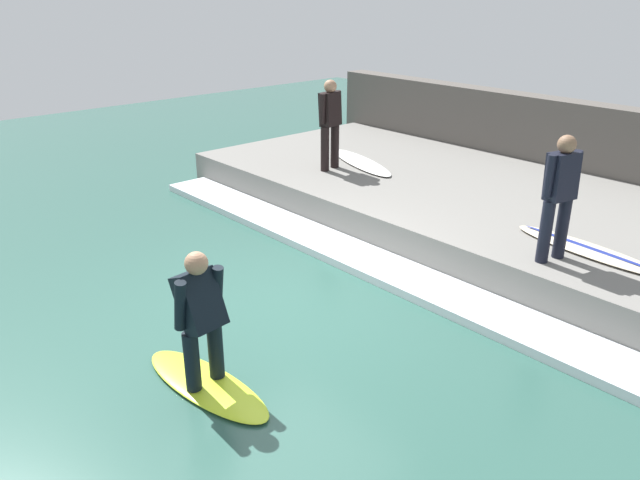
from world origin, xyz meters
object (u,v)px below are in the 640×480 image
surfboard_waiting_far (361,162)px  surfer_waiting_near (560,192)px  surfboard_riding (206,384)px  surfer_waiting_far (330,120)px  surfboard_waiting_near (588,250)px  surfer_riding (200,313)px

surfboard_waiting_far → surfer_waiting_near: bearing=-106.6°
surfboard_riding → surfer_waiting_near: bearing=-16.4°
surfer_waiting_far → surfboard_riding: bearing=-144.2°
surfboard_riding → surfboard_waiting_near: (4.70, -1.43, 0.54)m
surfer_riding → surfboard_riding: bearing=0.0°
surfer_waiting_far → surfer_waiting_near: bearing=-98.4°
surfer_riding → surfer_waiting_far: 5.99m
surfer_waiting_near → surfer_waiting_far: size_ratio=0.97×
surfboard_riding → surfer_riding: size_ratio=1.26×
surfboard_riding → surfboard_waiting_near: bearing=-16.9°
surfboard_waiting_far → surfer_riding: bearing=-148.7°
surfer_riding → surfboard_waiting_near: (4.70, -1.43, -0.26)m
surfboard_waiting_near → surfer_waiting_far: 4.98m
surfboard_riding → surfer_waiting_far: 6.12m
surfer_riding → surfboard_waiting_far: 6.45m
surfboard_riding → surfer_riding: bearing=0.0°
surfer_waiting_far → surfboard_waiting_far: (0.67, -0.13, -0.86)m
surfer_riding → surfboard_waiting_near: bearing=-16.9°
surfboard_riding → surfer_waiting_near: surfer_waiting_near is taller
surfer_waiting_near → surfboard_waiting_far: bearing=73.4°
surfer_waiting_near → surfer_riding: bearing=163.6°
surfboard_riding → surfer_waiting_far: surfer_waiting_far is taller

